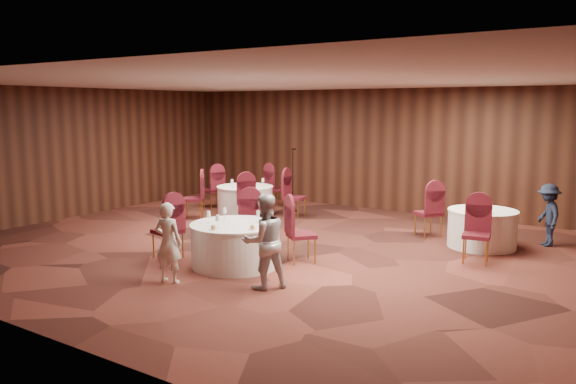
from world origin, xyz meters
The scene contains 15 objects.
ground centered at (0.00, 0.00, 0.00)m, with size 12.00×12.00×0.00m, color black.
room_shell centered at (0.00, 0.00, 1.96)m, with size 12.00×12.00×12.00m.
table_main centered at (0.13, -1.35, 0.38)m, with size 1.56×1.56×0.74m.
table_left centered at (-2.54, 2.40, 0.38)m, with size 1.42×1.42×0.74m.
table_right centered at (3.35, 2.32, 0.38)m, with size 1.33×1.33×0.74m.
chairs_main centered at (-0.22, -0.78, 0.50)m, with size 2.89×2.07×1.00m.
chairs_left centered at (-2.56, 2.43, 0.50)m, with size 3.12×3.14×1.00m.
chairs_right centered at (2.85, 1.90, 0.50)m, with size 2.08×2.22×1.00m.
tabletop_main centered at (0.22, -1.44, 0.84)m, with size 1.06×1.10×0.22m.
tabletop_left centered at (-2.55, 2.40, 0.82)m, with size 0.89×0.76×0.22m.
tabletop_right centered at (3.56, 2.03, 0.90)m, with size 0.08×0.08×0.22m.
mic_stand centered at (-1.82, 3.52, 0.49)m, with size 0.24×0.24×1.66m.
woman_a centered at (-0.15, -2.66, 0.64)m, with size 0.47×0.31×1.28m, color white.
woman_b centered at (1.25, -2.06, 0.72)m, with size 0.70×0.55×1.45m, color silver.
man_c centered at (4.41, 3.13, 0.62)m, with size 0.80×0.46×1.24m, color #161D31.
Camera 1 is at (6.06, -8.74, 2.73)m, focal length 35.00 mm.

